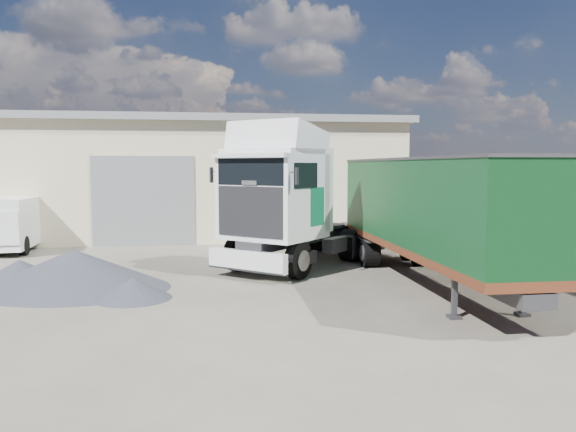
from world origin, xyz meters
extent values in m
plane|color=#2C2A24|center=(0.00, 0.00, 0.00)|extent=(120.00, 120.00, 0.00)
cube|color=beige|center=(-6.00, 16.00, 2.50)|extent=(30.00, 12.00, 5.00)
cube|color=slate|center=(-6.00, 16.00, 5.15)|extent=(30.60, 12.60, 0.30)
cube|color=slate|center=(-2.00, 9.98, 1.80)|extent=(4.00, 0.08, 3.60)
cube|color=slate|center=(-6.00, 16.00, 5.35)|extent=(30.60, 0.40, 0.15)
cube|color=brown|center=(11.50, 6.00, 1.25)|extent=(0.35, 26.00, 2.50)
cylinder|color=black|center=(2.26, 3.32, 0.54)|extent=(2.58, 2.44, 1.07)
cylinder|color=black|center=(4.58, 5.99, 0.54)|extent=(2.62, 2.48, 1.07)
cylinder|color=black|center=(5.52, 7.05, 0.54)|extent=(2.62, 2.48, 1.07)
cube|color=#2D2D30|center=(3.85, 5.15, 0.91)|extent=(5.08, 5.62, 0.30)
cube|color=silver|center=(1.62, 2.60, 0.56)|extent=(2.11, 1.89, 0.56)
cube|color=silver|center=(2.49, 3.59, 2.30)|extent=(3.43, 3.41, 2.48)
cube|color=black|center=(1.72, 2.71, 1.92)|extent=(1.71, 1.51, 1.42)
cube|color=black|center=(1.74, 2.73, 3.03)|extent=(1.75, 1.54, 0.76)
cube|color=silver|center=(2.62, 3.74, 3.89)|extent=(3.18, 3.13, 1.24)
cube|color=#0D5B3C|center=(1.80, 4.73, 2.02)|extent=(0.51, 0.58, 1.11)
cube|color=#0D5B3C|center=(3.71, 3.06, 2.02)|extent=(0.51, 0.58, 1.11)
cylinder|color=#2D2D30|center=(4.72, 6.14, 1.12)|extent=(1.57, 1.57, 0.12)
cube|color=#2D2D30|center=(5.66, -1.96, 0.47)|extent=(0.26, 0.26, 0.94)
cube|color=#2D2D30|center=(7.19, -1.97, 0.47)|extent=(0.26, 0.26, 0.94)
cylinder|color=black|center=(6.48, 4.72, 0.45)|extent=(2.18, 0.92, 0.90)
cube|color=#2D2D30|center=(6.45, 1.27, 0.77)|extent=(0.76, 10.22, 0.30)
cube|color=#522512|center=(6.45, 1.27, 1.05)|extent=(2.21, 10.23, 0.20)
cube|color=black|center=(6.45, 1.27, 2.25)|extent=(2.21, 10.23, 2.21)
cube|color=#2D2D30|center=(6.45, 1.27, 3.38)|extent=(2.26, 10.28, 0.07)
cylinder|color=black|center=(-7.04, 11.51, 0.35)|extent=(2.07, 0.78, 0.70)
cube|color=silver|center=(-6.98, 9.80, 1.12)|extent=(2.21, 4.98, 1.82)
cone|color=black|center=(-2.91, 2.14, 0.52)|extent=(5.76, 5.76, 1.04)
cone|color=black|center=(-1.24, 0.80, 0.26)|extent=(2.16, 2.16, 0.52)
cone|color=black|center=(-4.61, 3.27, 0.31)|extent=(2.64, 2.64, 0.62)
camera|label=1|loc=(0.60, -12.90, 3.19)|focal=35.00mm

